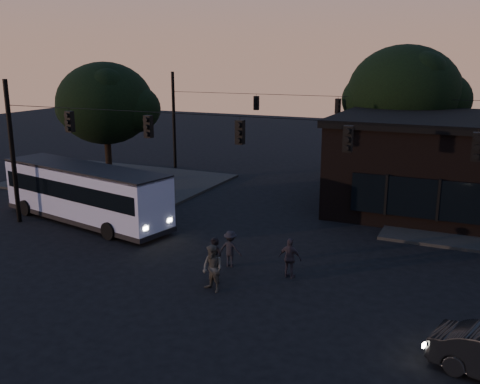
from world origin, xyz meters
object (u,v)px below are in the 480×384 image
at_px(bus, 85,191).
at_px(pedestrian_c, 290,258).
at_px(pedestrian_b, 212,269).
at_px(pedestrian_d, 230,249).
at_px(pedestrian_a, 215,260).
at_px(building, 476,166).

height_order(bus, pedestrian_c, bus).
bearing_deg(pedestrian_b, pedestrian_d, 121.72).
bearing_deg(bus, pedestrian_a, -11.47).
xyz_separation_m(pedestrian_a, pedestrian_d, (-0.16, 1.76, -0.14)).
distance_m(bus, pedestrian_a, 10.75).
relative_size(pedestrian_a, pedestrian_d, 1.17).
relative_size(bus, pedestrian_c, 6.78).
relative_size(bus, pedestrian_b, 6.12).
xyz_separation_m(building, bus, (-18.69, -10.51, -1.01)).
bearing_deg(building, bus, -150.66).
bearing_deg(pedestrian_a, pedestrian_c, 46.05).
bearing_deg(building, pedestrian_c, -115.88).
xyz_separation_m(bus, pedestrian_d, (9.71, -2.46, -0.92)).
bearing_deg(pedestrian_a, bus, 169.05).
height_order(pedestrian_c, pedestrian_d, pedestrian_c).
relative_size(building, pedestrian_b, 8.52).
bearing_deg(pedestrian_a, pedestrian_b, -56.12).
relative_size(pedestrian_a, pedestrian_c, 1.12).
distance_m(pedestrian_b, pedestrian_c, 3.29).
bearing_deg(building, pedestrian_a, -120.96).
distance_m(pedestrian_c, pedestrian_d, 2.66).
height_order(pedestrian_a, pedestrian_b, pedestrian_a).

